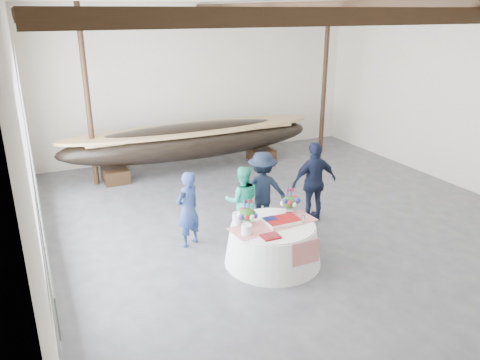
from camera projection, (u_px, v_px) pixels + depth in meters
name	position (u px, v px, depth m)	size (l,w,h in m)	color
floor	(301.00, 227.00, 9.85)	(10.00, 12.00, 0.01)	#3D3D42
wall_back	(200.00, 82.00, 14.19)	(10.00, 0.02, 4.50)	silver
wall_left	(27.00, 154.00, 7.10)	(0.02, 12.00, 4.50)	silver
pavilion_structure	(290.00, 26.00, 9.14)	(9.80, 11.76, 4.50)	black
open_bay	(32.00, 162.00, 8.12)	(0.03, 7.00, 3.20)	silver
longboat_display	(192.00, 141.00, 13.05)	(7.27, 1.45, 1.36)	black
banquet_table	(273.00, 243.00, 8.38)	(1.74, 1.74, 0.75)	white
tabletop_items	(269.00, 213.00, 8.34)	(1.65, 1.03, 0.40)	red
guest_woman_blue	(188.00, 209.00, 8.87)	(0.55, 0.36, 1.50)	navy
guest_woman_teal	(242.00, 201.00, 9.34)	(0.70, 0.55, 1.44)	#21AF8C
guest_man_left	(262.00, 190.00, 9.63)	(1.05, 0.61, 1.63)	black
guest_man_right	(314.00, 182.00, 9.91)	(1.02, 0.43, 1.75)	black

